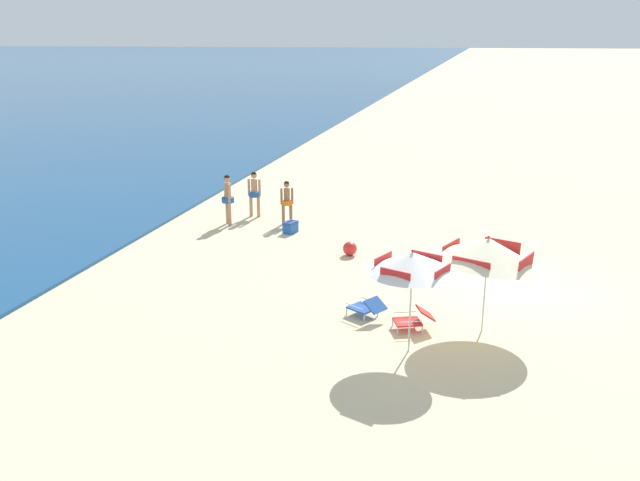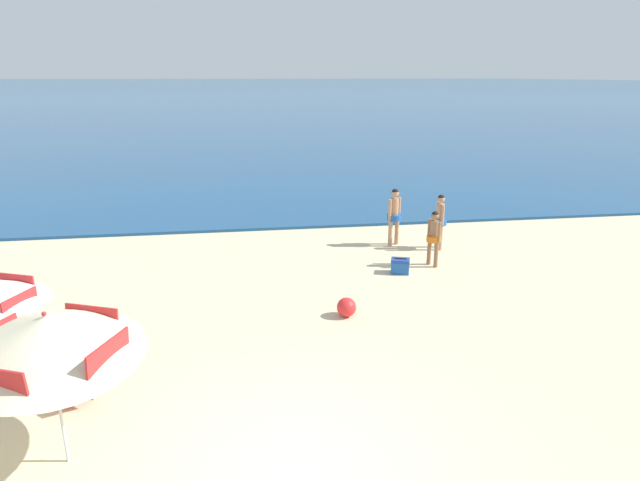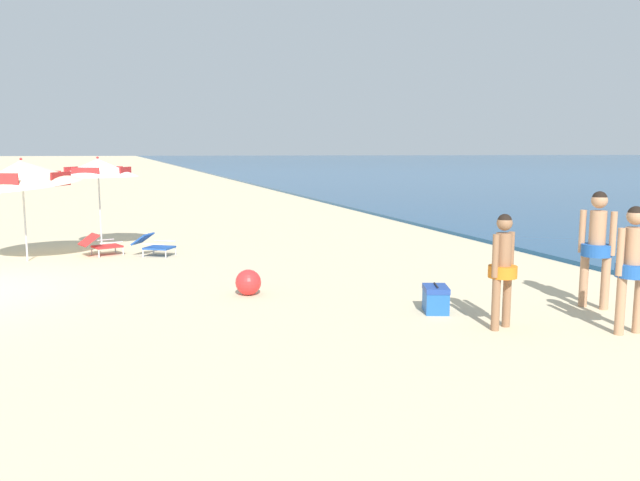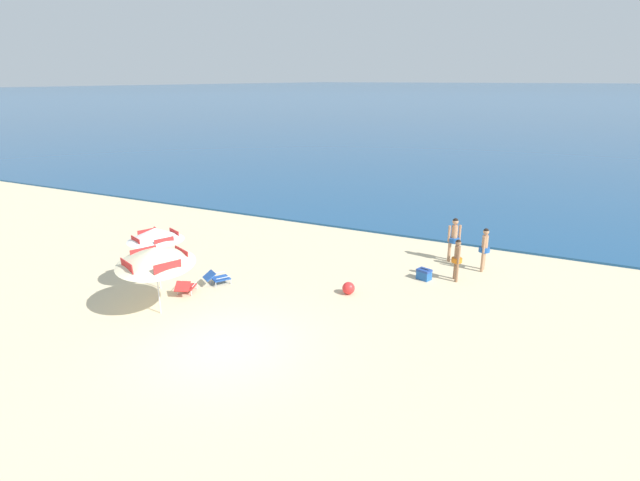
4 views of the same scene
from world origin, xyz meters
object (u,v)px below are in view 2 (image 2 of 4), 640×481
beach_umbrella_striped_second (47,335)px  person_wading_in (434,235)px  lounge_chair_under_umbrella (75,385)px  lounge_chair_beside_umbrella (117,349)px  person_standing_near_shore (394,213)px  beach_ball (346,307)px  person_standing_beside (440,218)px  cooler_box (400,266)px

beach_umbrella_striped_second → person_wading_in: size_ratio=2.11×
lounge_chair_under_umbrella → lounge_chair_beside_umbrella: (0.44, 1.17, 0.00)m
lounge_chair_beside_umbrella → beach_umbrella_striped_second: bearing=-93.0°
person_standing_near_shore → beach_ball: 5.58m
lounge_chair_beside_umbrella → person_standing_beside: bearing=34.2°
lounge_chair_under_umbrella → person_standing_beside: bearing=37.9°
person_standing_beside → person_wading_in: person_standing_beside is taller
person_standing_beside → lounge_chair_under_umbrella: bearing=-142.1°
beach_umbrella_striped_second → beach_ball: size_ratio=7.63×
lounge_chair_under_umbrella → person_standing_beside: size_ratio=0.60×
lounge_chair_under_umbrella → person_wading_in: 9.74m
beach_umbrella_striped_second → person_wading_in: (7.79, 6.93, -1.03)m
lounge_chair_under_umbrella → beach_ball: lounge_chair_under_umbrella is taller
person_standing_beside → beach_umbrella_striped_second: bearing=-135.4°
lounge_chair_under_umbrella → person_standing_near_shore: bearing=44.6°
person_standing_beside → beach_ball: bearing=-130.7°
beach_umbrella_striped_second → cooler_box: beach_umbrella_striped_second is taller
person_standing_beside → beach_ball: person_standing_beside is taller
beach_umbrella_striped_second → person_standing_beside: size_ratio=1.95×
beach_umbrella_striped_second → beach_ball: beach_umbrella_striped_second is taller
person_standing_beside → cooler_box: person_standing_beside is taller
lounge_chair_beside_umbrella → person_wading_in: size_ratio=0.66×
person_wading_in → person_standing_near_shore: bearing=105.2°
cooler_box → beach_ball: (-1.98, -2.47, 0.02)m
beach_ball → person_standing_near_shore: bearing=63.2°
person_wading_in → cooler_box: size_ratio=2.71×
beach_umbrella_striped_second → person_standing_beside: beach_umbrella_striped_second is taller
person_standing_beside → person_wading_in: bearing=-116.3°
lounge_chair_beside_umbrella → person_standing_near_shore: bearing=41.4°
lounge_chair_under_umbrella → cooler_box: lounge_chair_under_umbrella is taller
beach_umbrella_striped_second → person_standing_near_shore: 11.55m
person_standing_near_shore → cooler_box: bearing=-101.7°
person_standing_beside → lounge_chair_beside_umbrella: bearing=-145.8°
lounge_chair_under_umbrella → person_standing_near_shore: size_ratio=0.57×
person_standing_beside → person_standing_near_shore: bearing=156.6°
person_wading_in → beach_ball: bearing=-136.3°
cooler_box → lounge_chair_beside_umbrella: bearing=-150.1°
person_standing_near_shore → person_standing_beside: 1.39m
cooler_box → beach_ball: bearing=-128.6°
cooler_box → beach_ball: 3.17m
person_standing_near_shore → cooler_box: size_ratio=3.11×
person_standing_near_shore → lounge_chair_under_umbrella: bearing=-135.4°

